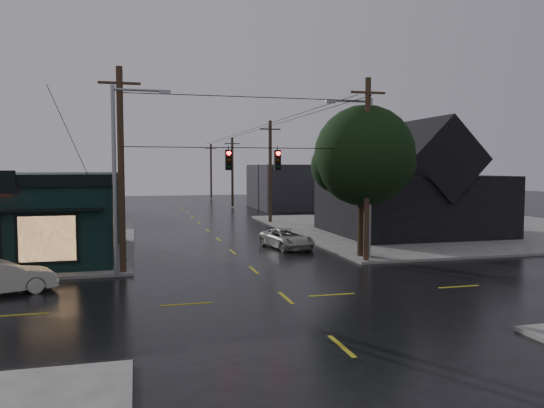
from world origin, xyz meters
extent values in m
plane|color=black|center=(0.00, 0.00, 0.00)|extent=(160.00, 160.00, 0.00)
cube|color=#5E5D58|center=(20.00, 20.00, 0.07)|extent=(28.00, 28.00, 0.15)
cube|color=black|center=(15.00, 17.00, 2.40)|extent=(12.00, 11.00, 4.50)
cylinder|color=black|center=(7.00, 7.97, 2.40)|extent=(0.70, 0.70, 4.50)
sphere|color=black|center=(7.00, 7.97, 5.96)|extent=(5.83, 5.83, 5.83)
cylinder|color=black|center=(0.00, 6.50, 6.30)|extent=(13.00, 0.04, 0.04)
cube|color=#382D29|center=(-14.00, 40.00, 2.20)|extent=(12.00, 10.00, 4.40)
cube|color=#232227|center=(16.00, 45.00, 2.80)|extent=(14.00, 12.00, 5.60)
imported|color=#ABA69E|center=(3.69, 12.65, 0.64)|extent=(3.06, 4.97, 1.29)
camera|label=1|loc=(-5.86, -20.38, 5.31)|focal=35.00mm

